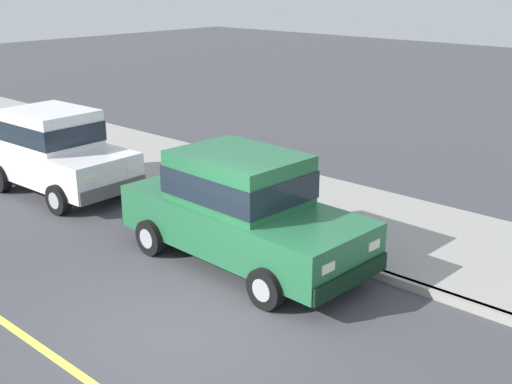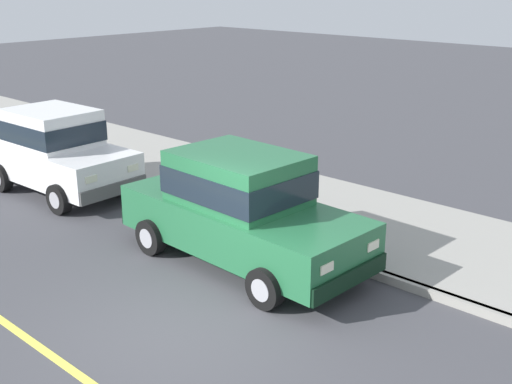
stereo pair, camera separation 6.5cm
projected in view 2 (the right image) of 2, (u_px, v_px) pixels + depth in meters
ground_plane at (184, 329)px, 8.96m from camera, size 80.00×80.00×0.00m
curb at (322, 255)px, 11.18m from camera, size 0.16×64.00×0.14m
sidewalk at (378, 227)px, 12.44m from camera, size 3.60×64.00×0.14m
lane_centre_line at (85, 379)px, 7.84m from camera, size 0.12×57.60×0.01m
car_green_sedan at (241, 208)px, 10.80m from camera, size 2.16×4.66×1.92m
car_white_hatchback at (58, 150)px, 14.40m from camera, size 2.05×3.86×1.88m
dog_white at (269, 183)px, 13.88m from camera, size 0.63×0.51×0.49m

